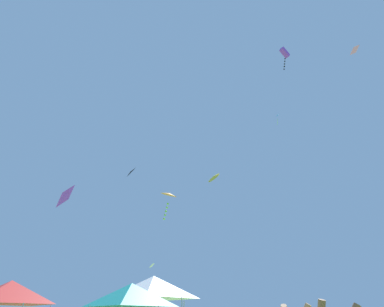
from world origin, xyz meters
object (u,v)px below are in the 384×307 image
(canopy_tent_teal, at_px, (131,295))
(kite_white_delta, at_px, (152,265))
(kite_purple_box, at_px, (285,53))
(kite_yellow_delta, at_px, (213,177))
(kite_pink_diamond, at_px, (354,50))
(canopy_tent_white, at_px, (153,287))
(canopy_tent_red, at_px, (10,292))
(kite_orange_delta, at_px, (169,195))
(kite_cyan_diamond, at_px, (277,116))
(kite_purple_diamond, at_px, (64,196))
(kite_black_diamond, at_px, (130,172))

(canopy_tent_teal, bearing_deg, kite_white_delta, 94.96)
(kite_purple_box, xyz_separation_m, kite_yellow_delta, (-7.59, 6.37, -11.51))
(canopy_tent_teal, height_order, kite_pink_diamond, kite_pink_diamond)
(canopy_tent_white, relative_size, kite_purple_box, 1.49)
(canopy_tent_teal, bearing_deg, canopy_tent_white, 84.23)
(canopy_tent_red, distance_m, kite_orange_delta, 11.29)
(kite_cyan_diamond, bearing_deg, kite_purple_diamond, -164.44)
(canopy_tent_red, relative_size, kite_yellow_delta, 1.73)
(kite_orange_delta, relative_size, kite_cyan_diamond, 1.72)
(kite_purple_box, relative_size, kite_cyan_diamond, 2.02)
(kite_black_diamond, distance_m, kite_yellow_delta, 9.83)
(kite_orange_delta, bearing_deg, canopy_tent_red, -133.61)
(kite_orange_delta, xyz_separation_m, kite_white_delta, (-2.52, 12.51, -2.93))
(kite_purple_box, relative_size, kite_pink_diamond, 2.49)
(canopy_tent_white, xyz_separation_m, kite_orange_delta, (0.39, 3.12, 6.28))
(canopy_tent_red, bearing_deg, kite_yellow_delta, 60.20)
(canopy_tent_teal, bearing_deg, kite_purple_diamond, 129.12)
(canopy_tent_red, distance_m, canopy_tent_teal, 5.48)
(canopy_tent_white, distance_m, kite_pink_diamond, 28.37)
(canopy_tent_red, distance_m, kite_purple_box, 31.99)
(canopy_tent_red, distance_m, kite_yellow_delta, 23.91)
(kite_cyan_diamond, xyz_separation_m, kite_pink_diamond, (6.78, -4.90, 4.27))
(kite_purple_box, bearing_deg, canopy_tent_white, -146.60)
(canopy_tent_white, bearing_deg, kite_white_delta, 97.75)
(kite_purple_diamond, bearing_deg, kite_pink_diamond, 0.61)
(kite_cyan_diamond, distance_m, kite_white_delta, 19.87)
(kite_purple_diamond, bearing_deg, kite_yellow_delta, 37.60)
(kite_black_diamond, bearing_deg, kite_orange_delta, -53.37)
(kite_pink_diamond, bearing_deg, kite_purple_box, 155.93)
(canopy_tent_teal, height_order, kite_white_delta, kite_white_delta)
(canopy_tent_red, height_order, kite_black_diamond, kite_black_diamond)
(kite_orange_delta, height_order, kite_pink_diamond, kite_pink_diamond)
(kite_purple_diamond, height_order, kite_orange_delta, kite_purple_diamond)
(kite_purple_box, bearing_deg, kite_white_delta, 150.62)
(canopy_tent_teal, bearing_deg, kite_pink_diamond, 27.31)
(kite_black_diamond, bearing_deg, kite_white_delta, 78.43)
(kite_cyan_diamond, xyz_separation_m, kite_black_diamond, (-14.40, -1.63, -6.99))
(canopy_tent_white, relative_size, kite_cyan_diamond, 3.01)
(canopy_tent_white, bearing_deg, kite_orange_delta, 82.89)
(canopy_tent_teal, xyz_separation_m, kite_orange_delta, (0.80, 7.22, 6.92))
(canopy_tent_white, height_order, kite_orange_delta, kite_orange_delta)
(kite_cyan_diamond, distance_m, kite_pink_diamond, 9.39)
(kite_purple_diamond, height_order, kite_purple_box, kite_purple_box)
(kite_orange_delta, distance_m, kite_black_diamond, 7.83)
(kite_purple_diamond, height_order, kite_cyan_diamond, kite_cyan_diamond)
(kite_purple_box, xyz_separation_m, kite_white_delta, (-13.93, 7.84, -20.37))
(canopy_tent_white, bearing_deg, kite_cyan_diamond, 43.05)
(kite_white_delta, bearing_deg, canopy_tent_white, -82.25)
(canopy_tent_white, distance_m, kite_white_delta, 16.12)
(kite_orange_delta, bearing_deg, kite_pink_diamond, 6.89)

